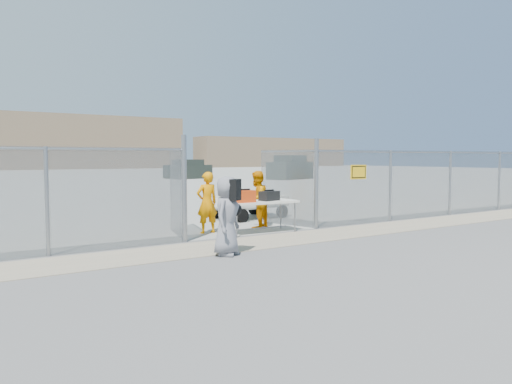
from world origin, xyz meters
TOP-DOWN VIEW (x-y plane):
  - ground at (0.00, 0.00)m, footprint 160.00×160.00m
  - tarmac_inside at (0.00, 42.00)m, footprint 160.00×80.00m
  - dirt_strip at (0.00, 1.00)m, footprint 44.00×1.60m
  - distant_hills at (5.00, 78.00)m, footprint 140.00×6.00m
  - chain_link_fence at (0.00, 2.00)m, footprint 40.00×0.20m
  - folding_table at (0.26, 2.20)m, footprint 2.02×0.91m
  - orange_bag at (-0.29, 2.08)m, footprint 0.50×0.34m
  - black_duffel at (0.51, 2.15)m, footprint 0.57×0.41m
  - security_worker_left at (-0.93, 2.90)m, footprint 0.59×0.39m
  - security_worker_right at (0.72, 3.03)m, footprint 0.97×0.90m
  - visitor at (-1.97, 0.11)m, footprint 0.93×0.89m
  - utility_trailer at (1.70, 5.00)m, footprint 3.35×2.08m
  - parked_vehicle_near at (13.22, 33.90)m, footprint 3.86×2.03m
  - parked_vehicle_mid at (13.38, 33.08)m, footprint 4.03×2.27m
  - parked_vehicle_far at (20.40, 27.10)m, footprint 5.09×3.57m

SIDE VIEW (x-z plane):
  - ground at x=0.00m, z-range 0.00..0.00m
  - tarmac_inside at x=0.00m, z-range 0.00..0.01m
  - dirt_strip at x=0.00m, z-range 0.00..0.01m
  - utility_trailer at x=1.70m, z-range 0.00..0.76m
  - folding_table at x=0.26m, z-range 0.00..0.84m
  - security_worker_right at x=0.72m, z-range 0.00..1.60m
  - visitor at x=-1.97m, z-range 0.00..1.60m
  - security_worker_left at x=-0.93m, z-range 0.00..1.61m
  - parked_vehicle_near at x=13.22m, z-range 0.00..1.68m
  - parked_vehicle_mid at x=13.38m, z-range 0.00..1.73m
  - black_duffel at x=0.51m, z-range 0.84..1.10m
  - orange_bag at x=-0.29m, z-range 0.84..1.15m
  - parked_vehicle_far at x=20.40m, z-range 0.00..2.10m
  - chain_link_fence at x=0.00m, z-range 0.00..2.20m
  - distant_hills at x=5.00m, z-range 0.00..9.00m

